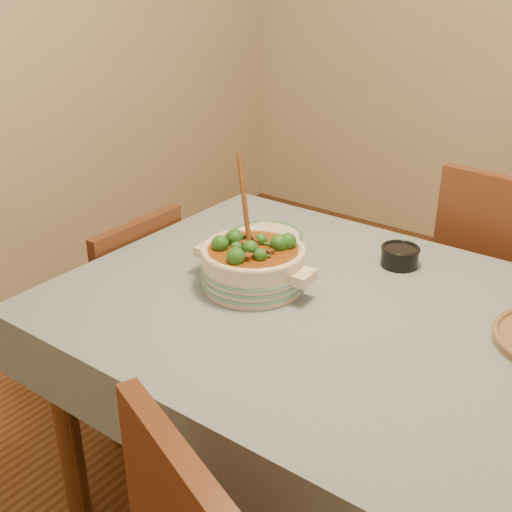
{
  "coord_description": "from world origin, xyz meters",
  "views": [
    {
      "loc": [
        0.56,
        -1.26,
        1.59
      ],
      "look_at": [
        -0.35,
        -0.03,
        0.85
      ],
      "focal_mm": 45.0,
      "sensor_mm": 36.0,
      "label": 1
    }
  ],
  "objects": [
    {
      "name": "white_plate",
      "position": [
        -0.52,
        0.24,
        0.77
      ],
      "size": [
        0.26,
        0.26,
        0.02
      ],
      "rotation": [
        0.0,
        0.0,
        0.13
      ],
      "color": "white",
      "rests_on": "dining_table"
    },
    {
      "name": "condiment_bowl",
      "position": [
        -0.1,
        0.33,
        0.79
      ],
      "size": [
        0.12,
        0.12,
        0.06
      ],
      "rotation": [
        0.0,
        0.0,
        0.16
      ],
      "color": "black",
      "rests_on": "dining_table"
    },
    {
      "name": "dining_table",
      "position": [
        0.0,
        0.0,
        0.66
      ],
      "size": [
        1.68,
        1.08,
        0.76
      ],
      "color": "brown",
      "rests_on": "floor"
    },
    {
      "name": "chair_left",
      "position": [
        -0.96,
        0.02,
        0.46
      ],
      "size": [
        0.38,
        0.38,
        0.8
      ],
      "rotation": [
        0.0,
        0.0,
        -1.57
      ],
      "color": "brown",
      "rests_on": "floor"
    },
    {
      "name": "chair_far",
      "position": [
        0.1,
        0.79,
        0.55
      ],
      "size": [
        0.49,
        0.49,
        0.96
      ],
      "rotation": [
        0.0,
        0.0,
        3.05
      ],
      "color": "brown",
      "rests_on": "floor"
    },
    {
      "name": "stew_casserole",
      "position": [
        -0.37,
        -0.03,
        0.83
      ],
      "size": [
        0.36,
        0.29,
        0.33
      ],
      "rotation": [
        0.0,
        0.0,
        0.06
      ],
      "color": "#EFE1C8",
      "rests_on": "dining_table"
    }
  ]
}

